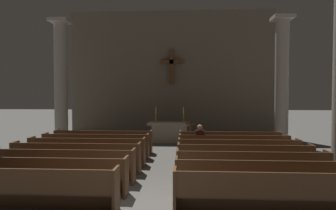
% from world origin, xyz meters
% --- Properties ---
extents(pew_left_row_1, '(4.04, 0.50, 0.95)m').
position_xyz_m(pew_left_row_1, '(-2.60, -0.04, 0.48)').
color(pew_left_row_1, brown).
rests_on(pew_left_row_1, ground).
extents(pew_left_row_2, '(4.04, 0.50, 0.95)m').
position_xyz_m(pew_left_row_2, '(-2.60, 1.01, 0.48)').
color(pew_left_row_2, brown).
rests_on(pew_left_row_2, ground).
extents(pew_left_row_3, '(4.04, 0.50, 0.95)m').
position_xyz_m(pew_left_row_3, '(-2.60, 2.06, 0.48)').
color(pew_left_row_3, brown).
rests_on(pew_left_row_3, ground).
extents(pew_left_row_4, '(4.04, 0.50, 0.95)m').
position_xyz_m(pew_left_row_4, '(-2.60, 3.11, 0.48)').
color(pew_left_row_4, brown).
rests_on(pew_left_row_4, ground).
extents(pew_left_row_5, '(4.04, 0.50, 0.95)m').
position_xyz_m(pew_left_row_5, '(-2.60, 4.15, 0.48)').
color(pew_left_row_5, brown).
rests_on(pew_left_row_5, ground).
extents(pew_left_row_6, '(4.04, 0.50, 0.95)m').
position_xyz_m(pew_left_row_6, '(-2.60, 5.20, 0.48)').
color(pew_left_row_6, brown).
rests_on(pew_left_row_6, ground).
extents(pew_left_row_7, '(4.04, 0.50, 0.95)m').
position_xyz_m(pew_left_row_7, '(-2.60, 6.25, 0.48)').
color(pew_left_row_7, brown).
rests_on(pew_left_row_7, ground).
extents(pew_right_row_1, '(4.04, 0.50, 0.95)m').
position_xyz_m(pew_right_row_1, '(2.60, -0.04, 0.48)').
color(pew_right_row_1, brown).
rests_on(pew_right_row_1, ground).
extents(pew_right_row_2, '(4.04, 0.50, 0.95)m').
position_xyz_m(pew_right_row_2, '(2.60, 1.01, 0.48)').
color(pew_right_row_2, brown).
rests_on(pew_right_row_2, ground).
extents(pew_right_row_3, '(4.04, 0.50, 0.95)m').
position_xyz_m(pew_right_row_3, '(2.60, 2.06, 0.48)').
color(pew_right_row_3, brown).
rests_on(pew_right_row_3, ground).
extents(pew_right_row_4, '(4.04, 0.50, 0.95)m').
position_xyz_m(pew_right_row_4, '(2.60, 3.11, 0.48)').
color(pew_right_row_4, brown).
rests_on(pew_right_row_4, ground).
extents(pew_right_row_5, '(4.04, 0.50, 0.95)m').
position_xyz_m(pew_right_row_5, '(2.60, 4.15, 0.48)').
color(pew_right_row_5, brown).
rests_on(pew_right_row_5, ground).
extents(pew_right_row_6, '(4.04, 0.50, 0.95)m').
position_xyz_m(pew_right_row_6, '(2.60, 5.20, 0.48)').
color(pew_right_row_6, brown).
rests_on(pew_right_row_6, ground).
extents(pew_right_row_7, '(4.04, 0.50, 0.95)m').
position_xyz_m(pew_right_row_7, '(2.60, 6.25, 0.48)').
color(pew_right_row_7, brown).
rests_on(pew_right_row_7, ground).
extents(column_left_second, '(0.96, 0.96, 6.14)m').
position_xyz_m(column_left_second, '(-5.39, 8.68, 2.99)').
color(column_left_second, '#ADA89E').
rests_on(column_left_second, ground).
extents(column_right_second, '(0.96, 0.96, 6.14)m').
position_xyz_m(column_right_second, '(5.39, 8.68, 2.99)').
color(column_right_second, '#ADA89E').
rests_on(column_right_second, ground).
extents(altar, '(2.20, 0.90, 1.01)m').
position_xyz_m(altar, '(0.00, 9.25, 0.53)').
color(altar, '#A8A399').
rests_on(altar, ground).
extents(candlestick_left, '(0.16, 0.16, 0.78)m').
position_xyz_m(candlestick_left, '(-0.70, 9.25, 1.26)').
color(candlestick_left, '#B79338').
rests_on(candlestick_left, altar).
extents(candlestick_right, '(0.16, 0.16, 0.78)m').
position_xyz_m(candlestick_right, '(0.70, 9.25, 1.26)').
color(candlestick_right, '#B79338').
rests_on(candlestick_right, altar).
extents(apse_with_cross, '(11.80, 0.49, 7.24)m').
position_xyz_m(apse_with_cross, '(0.00, 11.58, 3.63)').
color(apse_with_cross, '#706656').
rests_on(apse_with_cross, ground).
extents(lectern, '(0.44, 0.36, 1.15)m').
position_xyz_m(lectern, '(1.04, 8.05, 0.55)').
color(lectern, brown).
rests_on(lectern, ground).
extents(lone_worshipper, '(0.32, 0.43, 1.32)m').
position_xyz_m(lone_worshipper, '(1.35, 5.24, 0.69)').
color(lone_worshipper, '#26262B').
rests_on(lone_worshipper, ground).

